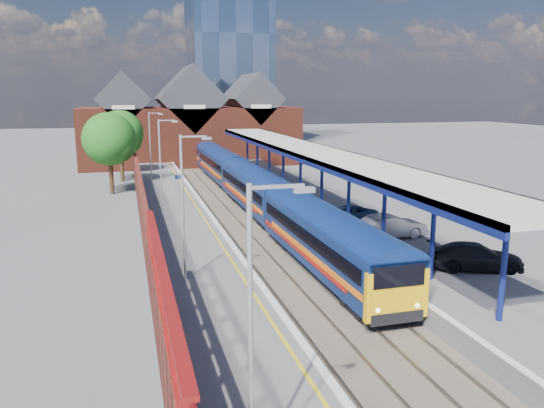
% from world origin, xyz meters
% --- Properties ---
extents(ground, '(240.00, 240.00, 0.00)m').
position_xyz_m(ground, '(0.00, 30.00, 0.00)').
color(ground, '#5B5B5E').
rests_on(ground, ground).
extents(ballast_bed, '(6.00, 76.00, 0.06)m').
position_xyz_m(ballast_bed, '(0.00, 20.00, 0.03)').
color(ballast_bed, '#473D33').
rests_on(ballast_bed, ground).
extents(rails, '(4.51, 76.00, 0.14)m').
position_xyz_m(rails, '(0.00, 20.00, 0.12)').
color(rails, slate).
rests_on(rails, ground).
extents(left_platform, '(5.00, 76.00, 1.00)m').
position_xyz_m(left_platform, '(-5.50, 20.00, 0.50)').
color(left_platform, '#565659').
rests_on(left_platform, ground).
extents(right_platform, '(6.00, 76.00, 1.00)m').
position_xyz_m(right_platform, '(6.00, 20.00, 0.50)').
color(right_platform, '#565659').
rests_on(right_platform, ground).
extents(coping_left, '(0.30, 76.00, 0.05)m').
position_xyz_m(coping_left, '(-3.15, 20.00, 1.02)').
color(coping_left, silver).
rests_on(coping_left, left_platform).
extents(coping_right, '(0.30, 76.00, 0.05)m').
position_xyz_m(coping_right, '(3.15, 20.00, 1.02)').
color(coping_right, silver).
rests_on(coping_right, right_platform).
extents(yellow_line, '(0.14, 76.00, 0.01)m').
position_xyz_m(yellow_line, '(-3.75, 20.00, 1.01)').
color(yellow_line, yellow).
rests_on(yellow_line, left_platform).
extents(train, '(2.94, 65.92, 3.45)m').
position_xyz_m(train, '(1.49, 32.63, 2.12)').
color(train, navy).
rests_on(train, ground).
extents(canopy, '(4.50, 52.00, 4.48)m').
position_xyz_m(canopy, '(5.48, 21.95, 5.25)').
color(canopy, navy).
rests_on(canopy, right_platform).
extents(lamp_post_a, '(1.48, 0.18, 7.00)m').
position_xyz_m(lamp_post_a, '(-6.36, -8.00, 4.99)').
color(lamp_post_a, '#A5A8AA').
rests_on(lamp_post_a, left_platform).
extents(lamp_post_b, '(1.48, 0.18, 7.00)m').
position_xyz_m(lamp_post_b, '(-6.36, 6.00, 4.99)').
color(lamp_post_b, '#A5A8AA').
rests_on(lamp_post_b, left_platform).
extents(lamp_post_c, '(1.48, 0.18, 7.00)m').
position_xyz_m(lamp_post_c, '(-6.36, 22.00, 4.99)').
color(lamp_post_c, '#A5A8AA').
rests_on(lamp_post_c, left_platform).
extents(lamp_post_d, '(1.48, 0.18, 7.00)m').
position_xyz_m(lamp_post_d, '(-6.36, 38.00, 4.99)').
color(lamp_post_d, '#A5A8AA').
rests_on(lamp_post_d, left_platform).
extents(platform_sign, '(0.55, 0.08, 2.50)m').
position_xyz_m(platform_sign, '(-5.00, 24.00, 2.69)').
color(platform_sign, '#A5A8AA').
rests_on(platform_sign, left_platform).
extents(brick_wall, '(0.35, 50.00, 3.86)m').
position_xyz_m(brick_wall, '(-8.10, 13.54, 2.45)').
color(brick_wall, maroon).
rests_on(brick_wall, left_platform).
extents(station_building, '(30.00, 12.12, 13.78)m').
position_xyz_m(station_building, '(0.00, 58.00, 5.45)').
color(station_building, maroon).
rests_on(station_building, ground).
extents(glass_tower, '(14.20, 14.20, 40.30)m').
position_xyz_m(glass_tower, '(10.00, 80.00, 20.20)').
color(glass_tower, '#485C7C').
rests_on(glass_tower, ground).
extents(tree_near, '(5.20, 5.20, 8.10)m').
position_xyz_m(tree_near, '(-10.35, 35.91, 5.35)').
color(tree_near, '#382314').
rests_on(tree_near, ground).
extents(tree_far, '(5.20, 5.20, 8.10)m').
position_xyz_m(tree_far, '(-9.35, 43.91, 5.35)').
color(tree_far, '#382314').
rests_on(tree_far, ground).
extents(parked_car_silver, '(4.63, 1.93, 1.49)m').
position_xyz_m(parked_car_silver, '(6.70, 10.33, 1.74)').
color(parked_car_silver, '#AFAFB4').
rests_on(parked_car_silver, right_platform).
extents(parked_car_dark, '(5.06, 3.39, 1.36)m').
position_xyz_m(parked_car_dark, '(8.03, 3.69, 1.68)').
color(parked_car_dark, black).
rests_on(parked_car_dark, right_platform).
extents(parked_car_blue, '(4.44, 3.23, 1.12)m').
position_xyz_m(parked_car_blue, '(6.46, 15.27, 1.56)').
color(parked_car_blue, navy).
rests_on(parked_car_blue, right_platform).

